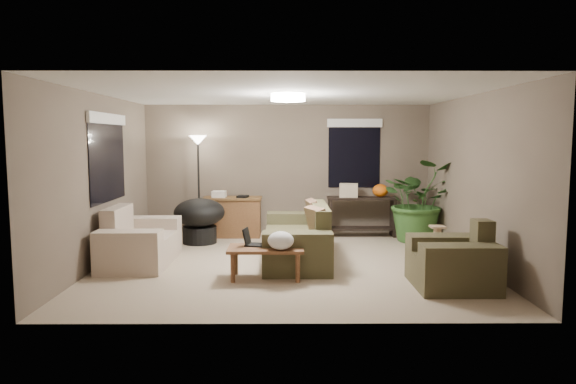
{
  "coord_description": "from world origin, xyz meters",
  "views": [
    {
      "loc": [
        -0.04,
        -7.49,
        1.86
      ],
      "look_at": [
        0.0,
        0.2,
        1.05
      ],
      "focal_mm": 32.0,
      "sensor_mm": 36.0,
      "label": 1
    }
  ],
  "objects_px": {
    "desk": "(233,217)",
    "cat_scratching_post": "(437,244)",
    "armchair": "(453,264)",
    "houseplant": "(419,209)",
    "papasan_chair": "(199,217)",
    "main_sofa": "(299,241)",
    "floor_lamp": "(198,152)",
    "loveseat": "(139,243)",
    "console_table": "(362,213)",
    "coffee_table": "(266,252)"
  },
  "relations": [
    {
      "from": "loveseat",
      "to": "cat_scratching_post",
      "type": "bearing_deg",
      "value": 4.23
    },
    {
      "from": "armchair",
      "to": "desk",
      "type": "distance_m",
      "value": 4.56
    },
    {
      "from": "loveseat",
      "to": "houseplant",
      "type": "xyz_separation_m",
      "value": [
        4.6,
        1.6,
        0.28
      ]
    },
    {
      "from": "main_sofa",
      "to": "houseplant",
      "type": "distance_m",
      "value": 2.63
    },
    {
      "from": "armchair",
      "to": "papasan_chair",
      "type": "bearing_deg",
      "value": 142.96
    },
    {
      "from": "loveseat",
      "to": "cat_scratching_post",
      "type": "xyz_separation_m",
      "value": [
        4.56,
        0.34,
        -0.08
      ]
    },
    {
      "from": "loveseat",
      "to": "desk",
      "type": "bearing_deg",
      "value": 60.21
    },
    {
      "from": "armchair",
      "to": "desk",
      "type": "relative_size",
      "value": 0.91
    },
    {
      "from": "main_sofa",
      "to": "floor_lamp",
      "type": "bearing_deg",
      "value": 134.74
    },
    {
      "from": "loveseat",
      "to": "coffee_table",
      "type": "relative_size",
      "value": 1.6
    },
    {
      "from": "loveseat",
      "to": "console_table",
      "type": "xyz_separation_m",
      "value": [
        3.64,
        2.11,
        0.14
      ]
    },
    {
      "from": "armchair",
      "to": "floor_lamp",
      "type": "height_order",
      "value": "floor_lamp"
    },
    {
      "from": "floor_lamp",
      "to": "houseplant",
      "type": "relative_size",
      "value": 1.28
    },
    {
      "from": "desk",
      "to": "cat_scratching_post",
      "type": "relative_size",
      "value": 2.2
    },
    {
      "from": "coffee_table",
      "to": "floor_lamp",
      "type": "xyz_separation_m",
      "value": [
        -1.36,
        2.89,
        1.24
      ]
    },
    {
      "from": "cat_scratching_post",
      "to": "console_table",
      "type": "bearing_deg",
      "value": 117.54
    },
    {
      "from": "main_sofa",
      "to": "cat_scratching_post",
      "type": "relative_size",
      "value": 4.4
    },
    {
      "from": "papasan_chair",
      "to": "cat_scratching_post",
      "type": "xyz_separation_m",
      "value": [
        3.9,
        -1.14,
        -0.25
      ]
    },
    {
      "from": "papasan_chair",
      "to": "console_table",
      "type": "bearing_deg",
      "value": 11.93
    },
    {
      "from": "desk",
      "to": "console_table",
      "type": "bearing_deg",
      "value": 0.65
    },
    {
      "from": "loveseat",
      "to": "cat_scratching_post",
      "type": "relative_size",
      "value": 3.2
    },
    {
      "from": "floor_lamp",
      "to": "coffee_table",
      "type": "bearing_deg",
      "value": -64.73
    },
    {
      "from": "console_table",
      "to": "houseplant",
      "type": "distance_m",
      "value": 1.09
    },
    {
      "from": "coffee_table",
      "to": "houseplant",
      "type": "height_order",
      "value": "houseplant"
    },
    {
      "from": "loveseat",
      "to": "houseplant",
      "type": "bearing_deg",
      "value": 19.25
    },
    {
      "from": "armchair",
      "to": "houseplant",
      "type": "bearing_deg",
      "value": 83.95
    },
    {
      "from": "coffee_table",
      "to": "loveseat",
      "type": "bearing_deg",
      "value": 156.37
    },
    {
      "from": "desk",
      "to": "console_table",
      "type": "distance_m",
      "value": 2.45
    },
    {
      "from": "floor_lamp",
      "to": "houseplant",
      "type": "bearing_deg",
      "value": -6.22
    },
    {
      "from": "loveseat",
      "to": "houseplant",
      "type": "distance_m",
      "value": 4.88
    },
    {
      "from": "armchair",
      "to": "coffee_table",
      "type": "bearing_deg",
      "value": 170.0
    },
    {
      "from": "coffee_table",
      "to": "console_table",
      "type": "height_order",
      "value": "console_table"
    },
    {
      "from": "armchair",
      "to": "main_sofa",
      "type": "bearing_deg",
      "value": 142.47
    },
    {
      "from": "houseplant",
      "to": "papasan_chair",
      "type": "bearing_deg",
      "value": -178.15
    },
    {
      "from": "coffee_table",
      "to": "cat_scratching_post",
      "type": "xyz_separation_m",
      "value": [
        2.63,
        1.18,
        -0.14
      ]
    },
    {
      "from": "papasan_chair",
      "to": "houseplant",
      "type": "xyz_separation_m",
      "value": [
        3.93,
        0.13,
        0.12
      ]
    },
    {
      "from": "main_sofa",
      "to": "console_table",
      "type": "height_order",
      "value": "main_sofa"
    },
    {
      "from": "coffee_table",
      "to": "papasan_chair",
      "type": "xyz_separation_m",
      "value": [
        -1.26,
        2.32,
        0.11
      ]
    },
    {
      "from": "houseplant",
      "to": "cat_scratching_post",
      "type": "distance_m",
      "value": 1.32
    },
    {
      "from": "cat_scratching_post",
      "to": "loveseat",
      "type": "bearing_deg",
      "value": -175.77
    },
    {
      "from": "papasan_chair",
      "to": "cat_scratching_post",
      "type": "distance_m",
      "value": 4.07
    },
    {
      "from": "houseplant",
      "to": "console_table",
      "type": "bearing_deg",
      "value": 152.35
    },
    {
      "from": "papasan_chair",
      "to": "loveseat",
      "type": "bearing_deg",
      "value": -114.2
    },
    {
      "from": "loveseat",
      "to": "console_table",
      "type": "relative_size",
      "value": 1.23
    },
    {
      "from": "coffee_table",
      "to": "desk",
      "type": "relative_size",
      "value": 0.91
    },
    {
      "from": "main_sofa",
      "to": "papasan_chair",
      "type": "height_order",
      "value": "main_sofa"
    },
    {
      "from": "armchair",
      "to": "loveseat",
      "type": "bearing_deg",
      "value": 163.63
    },
    {
      "from": "desk",
      "to": "papasan_chair",
      "type": "distance_m",
      "value": 0.8
    },
    {
      "from": "houseplant",
      "to": "cat_scratching_post",
      "type": "relative_size",
      "value": 2.98
    },
    {
      "from": "main_sofa",
      "to": "floor_lamp",
      "type": "relative_size",
      "value": 1.15
    }
  ]
}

